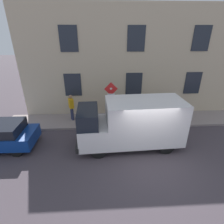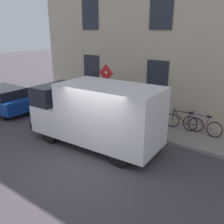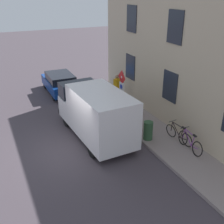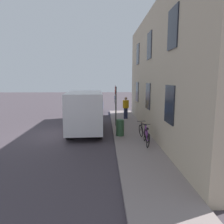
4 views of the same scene
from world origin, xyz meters
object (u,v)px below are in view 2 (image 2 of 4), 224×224
object	(u,v)px
delivery_van	(97,113)
parked_hatchback	(2,99)
bicycle_black	(184,122)
litter_bin	(155,124)
bicycle_purple	(202,126)
sign_post_stacked	(106,86)
pedestrian	(81,92)

from	to	relation	value
delivery_van	parked_hatchback	distance (m)	6.96
bicycle_black	litter_bin	world-z (taller)	litter_bin
bicycle_black	delivery_van	bearing A→B (deg)	48.12
delivery_van	bicycle_purple	xyz separation A→B (m)	(3.21, -3.11, -0.82)
sign_post_stacked	litter_bin	distance (m)	2.83
sign_post_stacked	bicycle_purple	distance (m)	4.52
bicycle_black	litter_bin	xyz separation A→B (m)	(-1.16, 0.81, 0.08)
bicycle_black	sign_post_stacked	bearing A→B (deg)	15.49
parked_hatchback	bicycle_black	xyz separation A→B (m)	(3.06, -9.25, -0.22)
delivery_van	sign_post_stacked	bearing A→B (deg)	-65.28
sign_post_stacked	litter_bin	size ratio (longest dim) A/B	2.95
sign_post_stacked	litter_bin	xyz separation A→B (m)	(0.14, -2.49, -1.34)
delivery_van	pedestrian	xyz separation A→B (m)	(2.87, 3.51, -0.26)
bicycle_black	pedestrian	size ratio (longest dim) A/B	1.00
sign_post_stacked	bicycle_black	size ratio (longest dim) A/B	1.55
sign_post_stacked	parked_hatchback	bearing A→B (deg)	106.49
sign_post_stacked	bicycle_purple	bearing A→B (deg)	-72.31
litter_bin	delivery_van	bearing A→B (deg)	143.71
pedestrian	litter_bin	size ratio (longest dim) A/B	1.91
litter_bin	parked_hatchback	bearing A→B (deg)	102.70
pedestrian	litter_bin	world-z (taller)	pedestrian
sign_post_stacked	pedestrian	xyz separation A→B (m)	(0.96, 2.53, -0.86)
parked_hatchback	bicycle_purple	distance (m)	10.50
delivery_van	litter_bin	world-z (taller)	delivery_van
delivery_van	bicycle_black	bearing A→B (deg)	-128.41
parked_hatchback	bicycle_purple	size ratio (longest dim) A/B	2.34
parked_hatchback	delivery_van	bearing A→B (deg)	179.39
bicycle_purple	delivery_van	bearing A→B (deg)	49.83
pedestrian	bicycle_black	bearing A→B (deg)	-21.37
bicycle_black	bicycle_purple	bearing A→B (deg)	174.03
sign_post_stacked	pedestrian	world-z (taller)	sign_post_stacked
bicycle_purple	pedestrian	world-z (taller)	pedestrian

